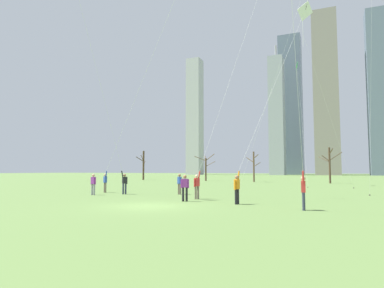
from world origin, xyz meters
The scene contains 20 objects.
ground_plane centered at (0.00, 0.00, 0.00)m, with size 400.00×400.00×0.00m, color #5B7A3D.
kite_flyer_foreground_left_pink centered at (7.79, 0.50, 3.09)m, with size 0.36×4.52×12.43m.
kite_flyer_midfield_left_red centered at (-6.64, 5.80, 4.71)m, with size 2.33×6.31×18.87m.
kite_flyer_midfield_center_teal centered at (1.32, 6.09, 3.66)m, with size 4.32×7.67×19.75m.
kite_flyer_foreground_right_orange centered at (-7.34, 7.67, 3.91)m, with size 9.55×2.45×18.07m.
kite_flyer_far_back_white centered at (4.98, 4.78, 4.33)m, with size 4.04×8.66×14.85m.
bystander_watching_nearby centered at (-2.11, 8.46, 0.90)m, with size 0.45×0.35×1.62m.
bystander_strolling_midfield centered at (-7.99, 5.32, 0.90)m, with size 0.51×0.23×1.62m.
bystander_far_off_by_trees centered at (0.70, 3.22, 0.90)m, with size 0.47×0.33×1.62m.
distant_kite_low_near_trees_purple centered at (5.96, 19.76, 18.34)m, with size 6.33×5.18×21.89m.
distant_kite_high_overhead_green centered at (5.20, 28.60, 14.43)m, with size 1.49×5.79×16.04m.
bare_tree_right_of_center centered at (8.56, 37.60, 2.91)m, with size 3.33×2.96×5.28m.
bare_tree_left_of_center centered at (-26.07, 42.65, 3.00)m, with size 1.34×2.52×5.80m.
bare_tree_leftmost centered at (-12.35, 41.74, 2.55)m, with size 3.77×2.56×4.97m.
bare_tree_far_right_edge centered at (-3.02, 39.30, 2.74)m, with size 2.75×2.75×4.99m.
skyline_squat_block centered at (6.94, 128.97, 33.61)m, with size 9.62×6.57×67.22m.
skyline_wide_slab centered at (-12.30, 126.31, 24.80)m, with size 5.97×7.28×54.78m.
skyline_mid_tower_right centered at (-8.57, 144.61, 32.38)m, with size 10.10×7.98×64.75m.
skyline_mid_tower_left centered at (26.40, 129.99, 32.17)m, with size 9.00×8.24×64.34m.
skyline_short_annex centered at (-48.92, 125.07, 26.48)m, with size 6.30×6.27×52.96m.
Camera 1 is at (9.20, -15.78, 1.89)m, focal length 31.54 mm.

